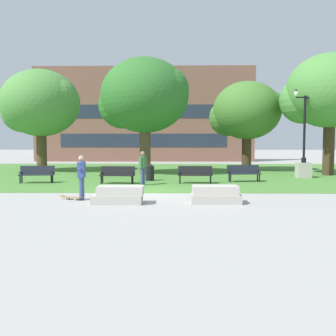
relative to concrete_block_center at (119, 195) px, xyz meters
The scene contains 18 objects.
ground_plane 2.85m from the concrete_block_center, 74.70° to the left, with size 140.00×140.00×0.00m, color #A3A09B.
grass_lawn 12.76m from the concrete_block_center, 86.64° to the left, with size 40.00×20.00×0.02m, color #4C8438.
concrete_block_center is the anchor object (origin of this frame).
concrete_block_left 3.52m from the concrete_block_center, ahead, with size 1.80×0.90×0.64m.
person_skateboarder 1.91m from the concrete_block_center, 150.82° to the left, with size 0.24×0.57×1.71m.
skateboard 2.15m from the concrete_block_center, 155.93° to the left, with size 1.01×0.61×0.14m.
park_bench_near_left 7.17m from the concrete_block_center, 64.43° to the left, with size 1.82×0.59×0.90m.
park_bench_near_right 9.33m from the concrete_block_center, 51.65° to the left, with size 1.85×0.74×0.90m.
park_bench_far_left 8.39m from the concrete_block_center, 129.20° to the left, with size 1.84×0.69×0.90m.
park_bench_far_right 6.31m from the concrete_block_center, 98.87° to the left, with size 1.83×0.63×0.90m.
lamp_post_right 13.79m from the concrete_block_center, 44.66° to the left, with size 1.32×0.80×5.30m.
tree_near_right 16.98m from the concrete_block_center, 64.06° to the left, with size 5.20×4.96×6.51m.
tree_far_right 16.49m from the concrete_block_center, 118.72° to the left, with size 5.84×5.56×7.25m.
tree_far_left 17.31m from the concrete_block_center, 44.06° to the left, with size 5.87×5.59×7.79m.
tree_near_left 12.87m from the concrete_block_center, 90.16° to the left, with size 6.06×5.78×7.65m.
trash_bin 7.75m from the concrete_block_center, 85.39° to the left, with size 0.49×0.49×0.96m.
person_bystander_near_lawn 5.65m from the concrete_block_center, 85.89° to the left, with size 0.34×0.62×1.71m.
building_facade_distant 27.64m from the concrete_block_center, 92.65° to the left, with size 23.08×1.03×9.86m.
Camera 1 is at (1.30, -16.83, 2.34)m, focal length 42.00 mm.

